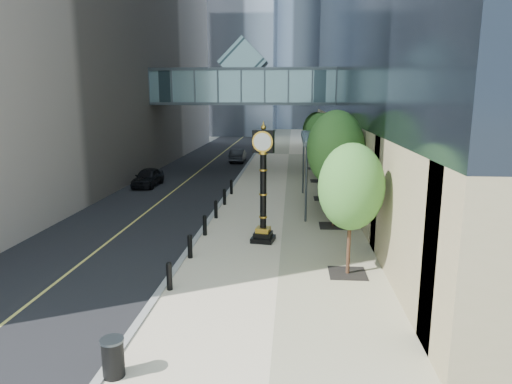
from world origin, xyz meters
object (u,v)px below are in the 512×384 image
pedestrian (342,192)px  car_far (238,155)px  car_near (148,177)px  trash_bin (113,359)px  street_clock (263,192)px

pedestrian → car_far: bearing=-61.1°
car_near → car_far: bearing=70.0°
trash_bin → car_far: (-1.50, 37.19, 0.18)m
trash_bin → car_near: 24.47m
trash_bin → pedestrian: size_ratio=0.56×
trash_bin → car_far: 37.22m
street_clock → pedestrian: 8.84m
street_clock → car_near: bearing=136.1°
street_clock → car_far: size_ratio=1.31×
car_near → street_clock: bearing=-52.7°
trash_bin → pedestrian: pedestrian is taller
car_near → trash_bin: bearing=-73.4°
trash_bin → pedestrian: (7.20, 18.23, 0.36)m
street_clock → car_near: (-9.53, 12.87, -1.68)m
street_clock → pedestrian: size_ratio=3.30×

